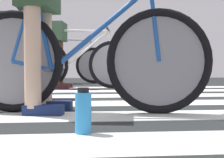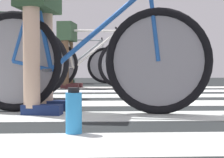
# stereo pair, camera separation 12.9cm
# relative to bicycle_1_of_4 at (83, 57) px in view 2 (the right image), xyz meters

# --- Properties ---
(ground) EXTENTS (18.00, 14.00, 0.02)m
(ground) POSITION_rel_bicycle_1_of_4_xyz_m (-0.09, 0.80, -0.40)
(ground) COLOR #222526
(crosswalk_markings) EXTENTS (5.49, 4.26, 0.00)m
(crosswalk_markings) POSITION_rel_bicycle_1_of_4_xyz_m (-0.08, 0.97, -0.38)
(crosswalk_markings) COLOR silver
(crosswalk_markings) RESTS_ON ground
(bicycle_1_of_4) EXTENTS (1.72, 0.55, 0.93)m
(bicycle_1_of_4) POSITION_rel_bicycle_1_of_4_xyz_m (0.00, 0.00, 0.00)
(bicycle_1_of_4) COLOR black
(bicycle_1_of_4) RESTS_ON ground
(cyclist_1_of_4) EXTENTS (0.37, 0.44, 0.99)m
(cyclist_1_of_4) POSITION_rel_bicycle_1_of_4_xyz_m (-0.31, 0.05, 0.26)
(cyclist_1_of_4) COLOR beige
(cyclist_1_of_4) RESTS_ON ground
(bicycle_3_of_4) EXTENTS (1.72, 0.54, 0.93)m
(bicycle_3_of_4) POSITION_rel_bicycle_1_of_4_xyz_m (-0.05, 2.79, 0.00)
(bicycle_3_of_4) COLOR black
(bicycle_3_of_4) RESTS_ON ground
(cyclist_3_of_4) EXTENTS (0.37, 0.44, 0.99)m
(cyclist_3_of_4) POSITION_rel_bicycle_1_of_4_xyz_m (-0.35, 2.84, 0.26)
(cyclist_3_of_4) COLOR brown
(cyclist_3_of_4) RESTS_ON ground
(bicycle_4_of_4) EXTENTS (1.74, 0.52, 0.93)m
(bicycle_4_of_4) POSITION_rel_bicycle_1_of_4_xyz_m (-0.26, 4.45, 0.00)
(bicycle_4_of_4) COLOR black
(bicycle_4_of_4) RESTS_ON ground
(cyclist_4_of_4) EXTENTS (0.32, 0.42, 1.00)m
(cyclist_4_of_4) POSITION_rel_bicycle_1_of_4_xyz_m (-0.57, 4.46, 0.26)
(cyclist_4_of_4) COLOR beige
(cyclist_4_of_4) RESTS_ON ground
(water_bottle) EXTENTS (0.08, 0.08, 0.22)m
(water_bottle) POSITION_rel_bicycle_1_of_4_xyz_m (-0.01, -0.74, -0.28)
(water_bottle) COLOR #2E93DE
(water_bottle) RESTS_ON ground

